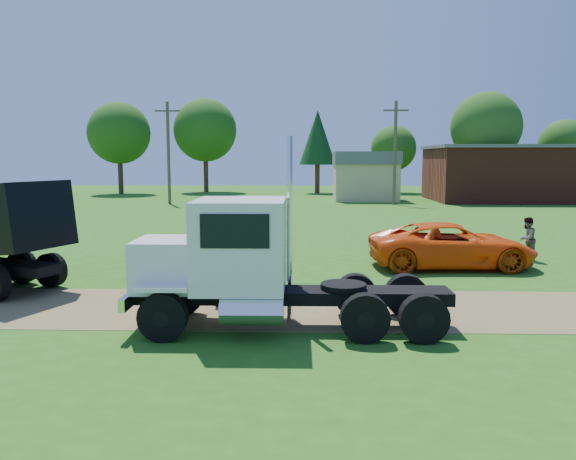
{
  "coord_description": "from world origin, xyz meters",
  "views": [
    {
      "loc": [
        -1.94,
        -14.84,
        4.05
      ],
      "look_at": [
        -2.5,
        4.35,
        1.6
      ],
      "focal_mm": 35.0,
      "sensor_mm": 36.0,
      "label": 1
    }
  ],
  "objects": [
    {
      "name": "spectator_b",
      "position": [
        6.93,
        7.51,
        0.87
      ],
      "size": [
        1.07,
        1.05,
        1.74
      ],
      "primitive_type": "imported",
      "rotation": [
        0.0,
        0.0,
        3.84
      ],
      "color": "#999999",
      "rests_on": "ground"
    },
    {
      "name": "tan_shed",
      "position": [
        4.0,
        40.0,
        2.42
      ],
      "size": [
        6.2,
        5.4,
        4.7
      ],
      "color": "tan",
      "rests_on": "ground"
    },
    {
      "name": "dirt_track",
      "position": [
        0.0,
        0.0,
        0.01
      ],
      "size": [
        120.0,
        4.2,
        0.01
      ],
      "primitive_type": "cube",
      "color": "brown",
      "rests_on": "ground"
    },
    {
      "name": "spectator_a",
      "position": [
        -4.17,
        0.21,
        0.96
      ],
      "size": [
        0.84,
        0.74,
        1.92
      ],
      "primitive_type": "imported",
      "rotation": [
        0.0,
        0.0,
        0.51
      ],
      "color": "#999999",
      "rests_on": "ground"
    },
    {
      "name": "tree_row",
      "position": [
        0.07,
        50.46,
        6.86
      ],
      "size": [
        56.83,
        12.47,
        11.3
      ],
      "color": "#331F15",
      "rests_on": "ground"
    },
    {
      "name": "orange_pickup",
      "position": [
        3.56,
        5.97,
        0.84
      ],
      "size": [
        6.16,
        3.06,
        1.68
      ],
      "primitive_type": "imported",
      "rotation": [
        0.0,
        0.0,
        1.62
      ],
      "color": "#EB4F0B",
      "rests_on": "ground"
    },
    {
      "name": "brick_building",
      "position": [
        18.0,
        40.0,
        2.66
      ],
      "size": [
        15.4,
        10.4,
        5.3
      ],
      "color": "maroon",
      "rests_on": "ground"
    },
    {
      "name": "ground",
      "position": [
        0.0,
        0.0,
        0.0
      ],
      "size": [
        140.0,
        140.0,
        0.0
      ],
      "primitive_type": "plane",
      "color": "#2C5713",
      "rests_on": "ground"
    },
    {
      "name": "utility_poles",
      "position": [
        6.0,
        35.0,
        4.71
      ],
      "size": [
        42.2,
        0.28,
        9.0
      ],
      "color": "brown",
      "rests_on": "ground"
    },
    {
      "name": "white_semi_tractor",
      "position": [
        -3.36,
        -1.73,
        1.57
      ],
      "size": [
        7.63,
        2.74,
        4.6
      ],
      "rotation": [
        0.0,
        0.0,
        0.01
      ],
      "color": "black",
      "rests_on": "ground"
    }
  ]
}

